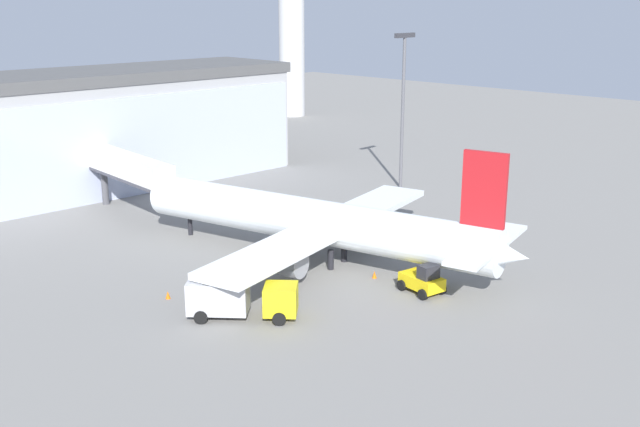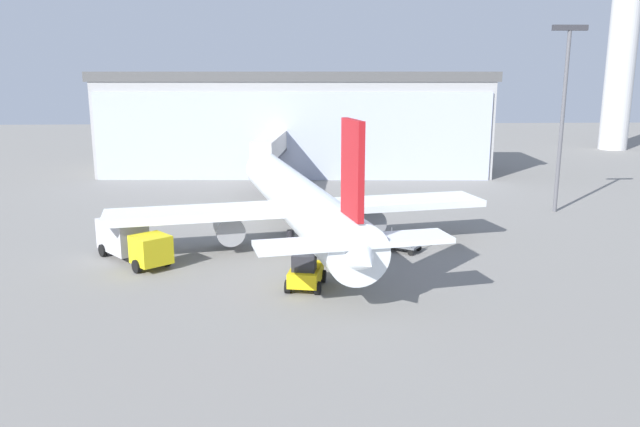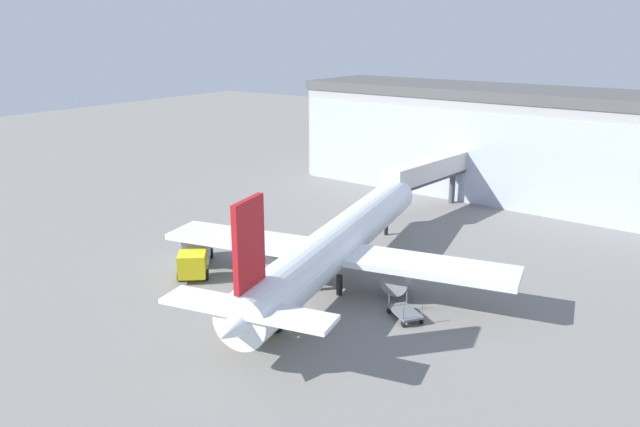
% 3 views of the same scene
% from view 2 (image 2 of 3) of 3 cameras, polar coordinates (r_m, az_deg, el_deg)
% --- Properties ---
extents(ground, '(240.00, 240.00, 0.00)m').
position_cam_2_polar(ground, '(44.97, -2.08, -4.03)').
color(ground, gray).
extents(terminal_building, '(50.86, 16.03, 13.09)m').
position_cam_2_polar(terminal_building, '(83.00, -2.32, 8.31)').
color(terminal_building, '#A0A0A0').
rests_on(terminal_building, ground).
extents(jet_bridge, '(3.69, 14.87, 6.10)m').
position_cam_2_polar(jet_bridge, '(70.32, -4.54, 5.98)').
color(jet_bridge, silver).
rests_on(jet_bridge, ground).
extents(control_tower, '(9.88, 9.88, 35.14)m').
position_cam_2_polar(control_tower, '(119.44, 26.16, 15.88)').
color(control_tower, silver).
rests_on(control_tower, ground).
extents(apron_light_mast, '(3.20, 0.40, 17.16)m').
position_cam_2_polar(apron_light_mast, '(62.42, 21.39, 9.43)').
color(apron_light_mast, '#59595E').
rests_on(apron_light_mast, ground).
extents(airplane, '(28.85, 35.27, 10.55)m').
position_cam_2_polar(airplane, '(47.84, -1.98, 1.10)').
color(airplane, white).
rests_on(airplane, ground).
extents(catering_truck, '(6.42, 6.98, 2.65)m').
position_cam_2_polar(catering_truck, '(45.80, -16.87, -2.36)').
color(catering_truck, yellow).
rests_on(catering_truck, ground).
extents(baggage_cart, '(3.21, 2.92, 1.50)m').
position_cam_2_polar(baggage_cart, '(46.77, 7.41, -2.83)').
color(baggage_cart, slate).
rests_on(baggage_cart, ground).
extents(pushback_tug, '(2.68, 3.48, 2.30)m').
position_cam_2_polar(pushback_tug, '(38.41, -1.33, -5.46)').
color(pushback_tug, yellow).
rests_on(pushback_tug, ground).
extents(safety_cone_nose, '(0.36, 0.36, 0.55)m').
position_cam_2_polar(safety_cone_nose, '(42.88, -1.57, -4.48)').
color(safety_cone_nose, orange).
rests_on(safety_cone_nose, ground).
extents(safety_cone_wingtip, '(0.36, 0.36, 0.55)m').
position_cam_2_polar(safety_cone_wingtip, '(52.27, -16.54, -1.85)').
color(safety_cone_wingtip, orange).
rests_on(safety_cone_wingtip, ground).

